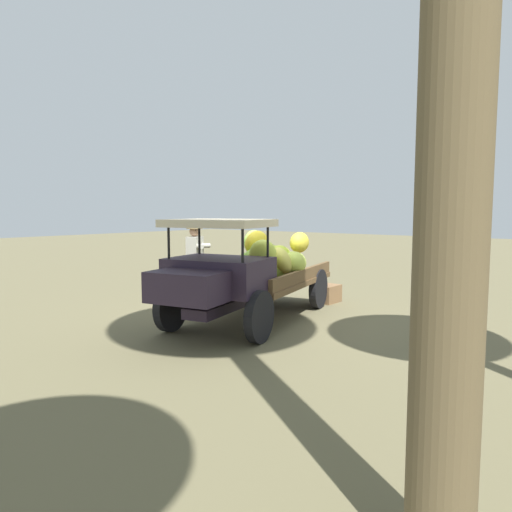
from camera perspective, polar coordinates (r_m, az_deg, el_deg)
name	(u,v)px	position (r m, az deg, el deg)	size (l,w,h in m)	color
ground_plane	(250,322)	(8.49, -0.74, -7.93)	(60.00, 60.00, 0.00)	brown
truck	(247,271)	(8.28, -1.10, -1.84)	(4.65, 2.54, 1.84)	#271D2D
farmer	(195,257)	(10.17, -7.35, -0.18)	(0.56, 0.52, 1.71)	#91674F
wooden_crate	(327,294)	(10.32, 8.59, -4.51)	(0.55, 0.42, 0.38)	olive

